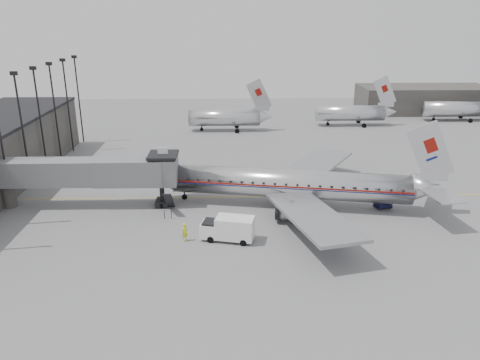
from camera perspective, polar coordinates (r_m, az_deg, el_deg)
The scene contains 13 objects.
ground at distance 53.62m, azimuth 0.03°, elevation -4.44°, with size 160.00×160.00×0.00m, color slate.
hangar at distance 119.92m, azimuth 21.50°, elevation 9.16°, with size 30.00×12.00×6.00m, color #383633.
apron_line at distance 59.30m, azimuth 2.77°, elevation -2.05°, with size 0.15×60.00×0.01m, color gold.
jet_bridge at distance 57.58m, azimuth -16.89°, elevation 0.86°, with size 21.00×6.20×7.10m.
floodlight_masts at distance 68.60m, azimuth -24.09°, elevation 6.55°, with size 0.90×42.25×15.25m.
distant_aircraft_near at distance 92.96m, azimuth -1.81°, elevation 7.67°, with size 16.39×3.20×10.26m.
distant_aircraft_mid at distance 100.20m, azimuth 13.39°, elevation 8.02°, with size 16.39×3.20×10.26m.
distant_aircraft_far at distance 112.33m, azimuth 24.91°, elevation 7.95°, with size 16.39×3.20×10.26m.
airliner at distance 55.81m, azimuth 6.83°, elevation -0.52°, with size 34.71×31.88×11.06m.
service_van at distance 47.66m, azimuth -1.45°, elevation -5.88°, with size 5.71×3.23×2.53m.
baggage_cart_navy at distance 58.14m, azimuth 17.05°, elevation -2.56°, with size 2.21×1.93×1.45m.
baggage_cart_white at distance 50.69m, azimuth 9.27°, elevation -5.07°, with size 2.50×2.15×1.68m.
ramp_worker at distance 47.96m, azimuth -6.74°, elevation -6.34°, with size 0.70×0.46×1.93m, color #D3E21A.
Camera 1 is at (-1.37, -49.00, 21.74)m, focal length 35.00 mm.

